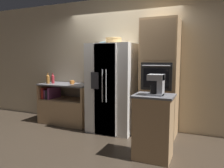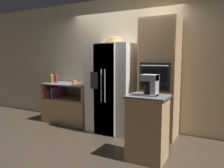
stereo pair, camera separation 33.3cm
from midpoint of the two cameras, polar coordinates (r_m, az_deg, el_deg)
The scene contains 12 objects.
ground_plane at distance 4.63m, azimuth 2.57°, elevation -12.13°, with size 20.00×20.00×0.00m, color #382D23.
wall_back at distance 4.82m, azimuth 5.11°, elevation 5.57°, with size 12.00×0.06×2.80m.
counter_left at distance 5.25m, azimuth -9.27°, elevation -6.09°, with size 1.20×0.67×0.91m.
refrigerator at distance 4.48m, azimuth 2.43°, elevation -1.01°, with size 0.91×0.83×1.78m.
wall_oven at distance 4.24m, azimuth 14.49°, elevation 1.36°, with size 0.68×0.65×2.22m.
island_counter at distance 3.32m, azimuth 12.14°, elevation -11.08°, with size 0.58×0.49×0.96m.
wicker_basket at distance 4.41m, azimuth 2.65°, elevation 11.31°, with size 0.32×0.32×0.12m.
fruit_bowl at distance 4.63m, azimuth 0.68°, elevation 10.66°, with size 0.30×0.30×0.06m.
bottle_tall at distance 5.30m, azimuth -13.79°, elevation 1.44°, with size 0.08×0.08×0.25m.
bottle_short at distance 5.33m, azimuth -12.58°, elevation 1.46°, with size 0.07×0.07×0.24m.
mug at distance 5.07m, azimuth -7.91°, elevation 0.54°, with size 0.13×0.10×0.08m.
coffee_maker at distance 3.15m, azimuth 13.21°, elevation -0.12°, with size 0.22×0.22×0.30m.
Camera 2 is at (2.02, -3.89, 1.49)m, focal length 35.00 mm.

